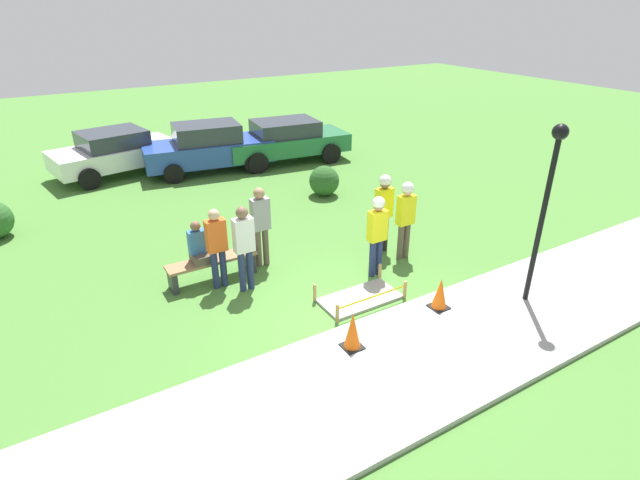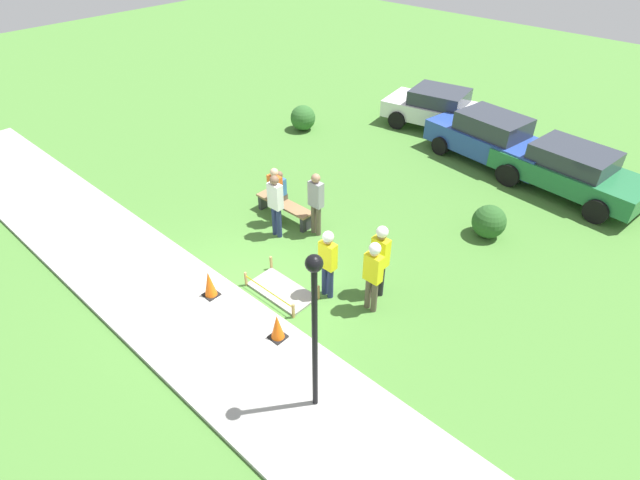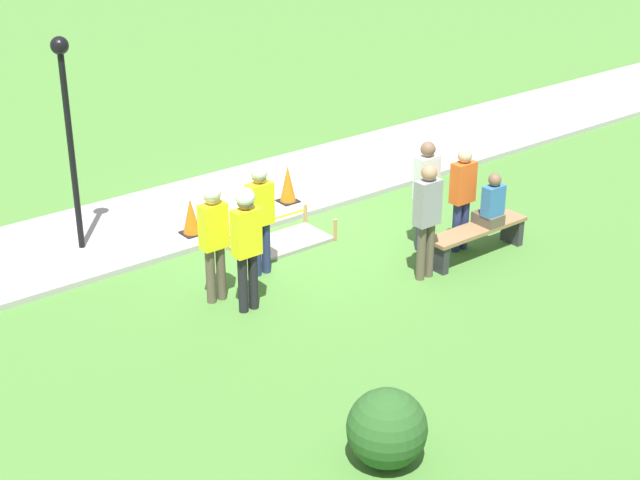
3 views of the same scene
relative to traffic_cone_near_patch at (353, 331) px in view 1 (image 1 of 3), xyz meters
The scene contains 18 objects.
ground_plane 0.89m from the traffic_cone_near_patch, 52.06° to the left, with size 60.00×60.00×0.00m, color #477A33.
sidewalk 0.97m from the traffic_cone_near_patch, 57.87° to the right, with size 28.00×2.73×0.10m.
wet_concrete_patch 1.70m from the traffic_cone_near_patch, 50.13° to the left, with size 1.66×0.88×0.39m.
traffic_cone_near_patch is the anchor object (origin of this frame).
traffic_cone_far_patch 2.12m from the traffic_cone_near_patch, ahead, with size 0.34×0.34×0.64m.
park_bench 3.74m from the traffic_cone_near_patch, 108.41° to the left, with size 1.93×0.44×0.51m.
person_seated_on_bench 3.89m from the traffic_cone_near_patch, 111.59° to the left, with size 0.36×0.44×0.89m.
worker_supervisor 3.78m from the traffic_cone_near_patch, 37.22° to the left, with size 0.40×0.27×1.86m.
worker_assistant 3.97m from the traffic_cone_near_patch, 45.33° to the left, with size 0.40×0.28×1.91m.
worker_trainee 2.80m from the traffic_cone_near_patch, 45.05° to the left, with size 0.40×0.26×1.83m.
bystander_in_orange_shirt 3.45m from the traffic_cone_near_patch, 109.74° to the left, with size 0.40×0.23×1.75m.
bystander_in_gray_shirt 2.97m from the traffic_cone_near_patch, 104.35° to the left, with size 0.40×0.24×1.85m.
bystander_in_white_shirt 3.65m from the traffic_cone_near_patch, 89.87° to the left, with size 0.40×0.24×1.86m.
lamppost_near 4.32m from the traffic_cone_near_patch, ahead, with size 0.28×0.28×3.47m.
parked_car_white 12.22m from the traffic_cone_near_patch, 96.95° to the left, with size 4.28×2.66×1.49m.
parked_car_green 11.29m from the traffic_cone_near_patch, 68.19° to the left, with size 4.68×2.48×1.50m.
parked_car_blue 10.93m from the traffic_cone_near_patch, 82.83° to the left, with size 4.52×2.45×1.64m.
shrub_rounded_near 7.57m from the traffic_cone_near_patch, 62.15° to the left, with size 0.92×0.92×0.92m.
Camera 1 is at (-4.48, -6.21, 5.48)m, focal length 28.00 mm.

